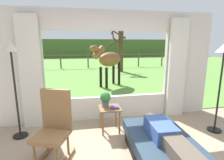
% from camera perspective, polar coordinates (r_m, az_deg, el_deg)
% --- Properties ---
extents(back_wall_with_window, '(5.20, 0.12, 2.55)m').
position_cam_1_polar(back_wall_with_window, '(4.13, -1.19, 3.99)').
color(back_wall_with_window, beige).
rests_on(back_wall_with_window, ground_plane).
extents(curtain_panel_left, '(0.44, 0.10, 2.40)m').
position_cam_1_polar(curtain_panel_left, '(4.07, -24.99, 2.06)').
color(curtain_panel_left, beige).
rests_on(curtain_panel_left, ground_plane).
extents(curtain_panel_right, '(0.44, 0.10, 2.40)m').
position_cam_1_polar(curtain_panel_right, '(4.60, 20.39, 3.43)').
color(curtain_panel_right, beige).
rests_on(curtain_panel_right, ground_plane).
extents(outdoor_pasture_lawn, '(36.00, 21.68, 0.02)m').
position_cam_1_polar(outdoor_pasture_lawn, '(15.06, -8.10, 4.79)').
color(outdoor_pasture_lawn, '#568438').
rests_on(outdoor_pasture_lawn, ground_plane).
extents(distant_hill_ridge, '(36.00, 2.00, 2.40)m').
position_cam_1_polar(distant_hill_ridge, '(24.80, -9.31, 10.20)').
color(distant_hill_ridge, '#46622E').
rests_on(distant_hill_ridge, ground_plane).
extents(recliner_sofa, '(0.97, 1.74, 0.42)m').
position_cam_1_polar(recliner_sofa, '(2.91, 16.58, -21.91)').
color(recliner_sofa, black).
rests_on(recliner_sofa, ground_plane).
extents(reclining_person, '(0.37, 1.43, 0.22)m').
position_cam_1_polar(reclining_person, '(2.72, 17.47, -17.09)').
color(reclining_person, '#334C8C').
rests_on(reclining_person, recliner_sofa).
extents(rocking_chair, '(0.67, 0.80, 1.12)m').
position_cam_1_polar(rocking_chair, '(2.95, -18.42, -14.27)').
color(rocking_chair, brown).
rests_on(rocking_chair, ground_plane).
extents(side_table, '(0.44, 0.44, 0.52)m').
position_cam_1_polar(side_table, '(3.68, -0.74, -10.33)').
color(side_table, brown).
rests_on(side_table, ground_plane).
extents(potted_plant, '(0.22, 0.22, 0.32)m').
position_cam_1_polar(potted_plant, '(3.62, -2.17, -6.00)').
color(potted_plant, '#4C5156').
rests_on(potted_plant, side_table).
extents(book_stack, '(0.18, 0.15, 0.04)m').
position_cam_1_polar(book_stack, '(3.59, 0.87, -8.88)').
color(book_stack, '#23478C').
rests_on(book_stack, side_table).
extents(floor_lamp_left, '(0.32, 0.32, 1.85)m').
position_cam_1_polar(floor_lamp_left, '(3.68, -29.89, 5.32)').
color(floor_lamp_left, black).
rests_on(floor_lamp_left, ground_plane).
extents(floor_lamp_right, '(0.32, 0.32, 1.83)m').
position_cam_1_polar(floor_lamp_right, '(4.06, 32.55, 5.23)').
color(floor_lamp_right, black).
rests_on(floor_lamp_right, ground_plane).
extents(horse, '(1.61, 1.43, 1.73)m').
position_cam_1_polar(horse, '(7.33, -1.04, 6.64)').
color(horse, brown).
rests_on(horse, outdoor_pasture_lawn).
extents(pasture_tree, '(1.29, 1.31, 3.30)m').
position_cam_1_polar(pasture_tree, '(11.41, 2.64, 10.32)').
color(pasture_tree, '#4C3823').
rests_on(pasture_tree, outdoor_pasture_lawn).
extents(pasture_fence_line, '(16.10, 0.10, 1.10)m').
position_cam_1_polar(pasture_fence_line, '(13.36, -7.85, 7.08)').
color(pasture_fence_line, brown).
rests_on(pasture_fence_line, outdoor_pasture_lawn).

